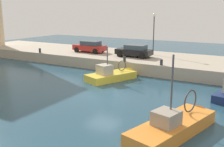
{
  "coord_description": "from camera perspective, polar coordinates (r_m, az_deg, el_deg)",
  "views": [
    {
      "loc": [
        -16.77,
        -10.5,
        6.24
      ],
      "look_at": [
        1.91,
        0.34,
        1.2
      ],
      "focal_mm": 42.61,
      "sensor_mm": 36.0,
      "label": 1
    }
  ],
  "objects": [
    {
      "name": "water_surface",
      "position": [
        20.74,
        -1.83,
        -4.38
      ],
      "size": [
        80.0,
        80.0,
        0.0
      ],
      "primitive_type": "plane",
      "color": "navy",
      "rests_on": "ground"
    },
    {
      "name": "quay_wall",
      "position": [
        30.68,
        9.6,
        2.36
      ],
      "size": [
        9.0,
        56.0,
        1.2
      ],
      "primitive_type": "cube",
      "color": "#ADA08C",
      "rests_on": "ground"
    },
    {
      "name": "fishing_boat_yellow",
      "position": [
        25.1,
        0.47,
        -1.0
      ],
      "size": [
        5.84,
        3.83,
        4.05
      ],
      "color": "gold",
      "rests_on": "ground"
    },
    {
      "name": "fishing_boat_orange",
      "position": [
        14.82,
        13.64,
        -11.77
      ],
      "size": [
        6.98,
        3.41,
        5.06
      ],
      "color": "orange",
      "rests_on": "ground"
    },
    {
      "name": "parked_car_black",
      "position": [
        30.45,
        4.82,
        4.92
      ],
      "size": [
        2.02,
        4.11,
        1.38
      ],
      "color": "black",
      "rests_on": "quay_wall"
    },
    {
      "name": "parked_car_red",
      "position": [
        33.88,
        -4.8,
        5.79
      ],
      "size": [
        1.88,
        4.23,
        1.44
      ],
      "color": "red",
      "rests_on": "quay_wall"
    },
    {
      "name": "mooring_bollard_south",
      "position": [
        26.01,
        10.55,
        2.36
      ],
      "size": [
        0.28,
        0.28,
        0.55
      ],
      "primitive_type": "cylinder",
      "color": "#2D2D33",
      "rests_on": "quay_wall"
    },
    {
      "name": "mooring_bollard_mid",
      "position": [
        27.58,
        2.71,
        3.17
      ],
      "size": [
        0.28,
        0.28,
        0.55
      ],
      "primitive_type": "cylinder",
      "color": "#2D2D33",
      "rests_on": "quay_wall"
    },
    {
      "name": "mooring_bollard_north",
      "position": [
        34.71,
        -15.22,
        4.79
      ],
      "size": [
        0.28,
        0.28,
        0.55
      ],
      "primitive_type": "cylinder",
      "color": "#2D2D33",
      "rests_on": "quay_wall"
    },
    {
      "name": "quay_streetlamp",
      "position": [
        31.99,
        8.98,
        9.78
      ],
      "size": [
        0.36,
        0.36,
        4.83
      ],
      "color": "#38383D",
      "rests_on": "quay_wall"
    }
  ]
}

